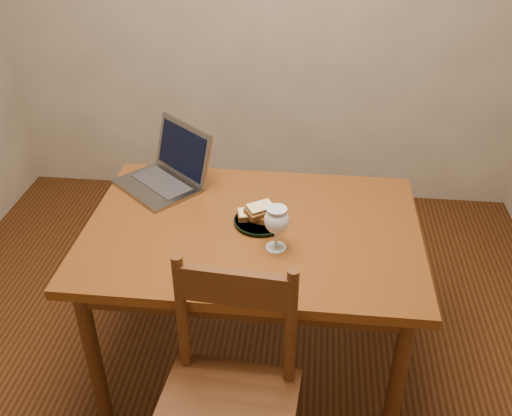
# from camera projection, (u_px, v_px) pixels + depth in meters

# --- Properties ---
(floor) EXTENTS (3.20, 3.20, 0.02)m
(floor) POSITION_uv_depth(u_px,v_px,m) (228.00, 372.00, 2.57)
(floor) COLOR black
(floor) RESTS_ON ground
(table) EXTENTS (1.30, 0.90, 0.74)m
(table) POSITION_uv_depth(u_px,v_px,m) (252.00, 245.00, 2.27)
(table) COLOR #471D0B
(table) RESTS_ON floor
(chair) EXTENTS (0.48, 0.46, 0.48)m
(chair) POSITION_uv_depth(u_px,v_px,m) (227.00, 396.00, 1.82)
(chair) COLOR #381F0B
(chair) RESTS_ON floor
(plate) EXTENTS (0.21, 0.21, 0.02)m
(plate) POSITION_uv_depth(u_px,v_px,m) (260.00, 221.00, 2.24)
(plate) COLOR black
(plate) RESTS_ON table
(sandwich_cheese) EXTENTS (0.12, 0.09, 0.03)m
(sandwich_cheese) POSITION_uv_depth(u_px,v_px,m) (252.00, 214.00, 2.23)
(sandwich_cheese) COLOR #381E0C
(sandwich_cheese) RESTS_ON plate
(sandwich_tomato) EXTENTS (0.12, 0.09, 0.03)m
(sandwich_tomato) POSITION_uv_depth(u_px,v_px,m) (270.00, 218.00, 2.21)
(sandwich_tomato) COLOR #381E0C
(sandwich_tomato) RESTS_ON plate
(sandwich_top) EXTENTS (0.13, 0.12, 0.04)m
(sandwich_top) POSITION_uv_depth(u_px,v_px,m) (260.00, 210.00, 2.21)
(sandwich_top) COLOR #381E0C
(sandwich_top) RESTS_ON plate
(milk_glass) EXTENTS (0.09, 0.09, 0.18)m
(milk_glass) POSITION_uv_depth(u_px,v_px,m) (276.00, 229.00, 2.06)
(milk_glass) COLOR white
(milk_glass) RESTS_ON table
(laptop) EXTENTS (0.46, 0.46, 0.25)m
(laptop) POSITION_uv_depth(u_px,v_px,m) (169.00, 169.00, 2.48)
(laptop) COLOR slate
(laptop) RESTS_ON table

